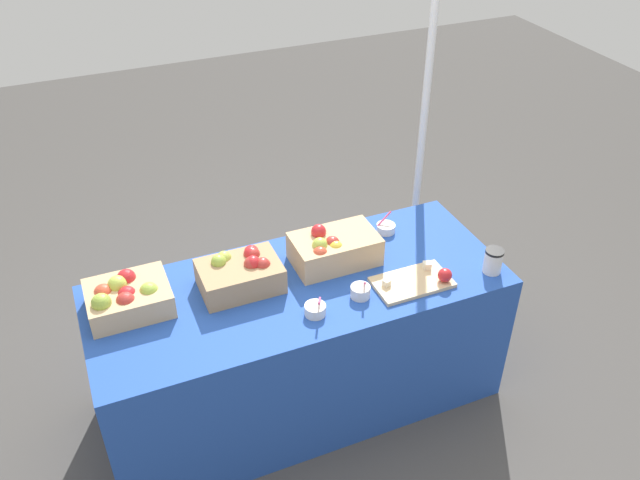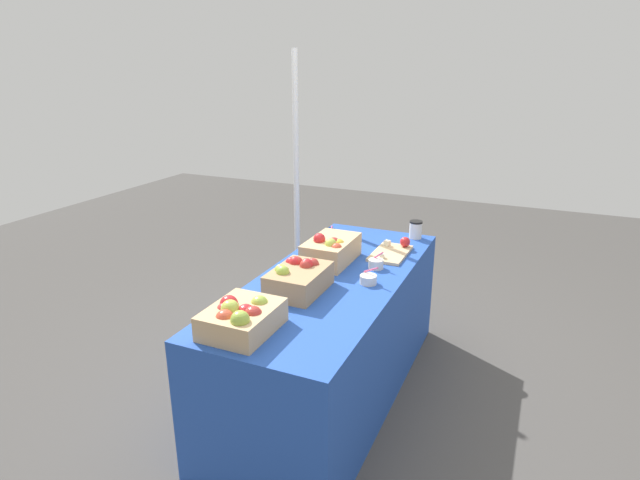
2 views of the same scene
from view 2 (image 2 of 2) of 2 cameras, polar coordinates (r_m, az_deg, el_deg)
ground_plane at (r=3.26m, az=1.22°, el=-16.16°), size 10.00×10.00×0.00m
table at (r=3.06m, az=1.27°, el=-10.46°), size 1.90×0.76×0.74m
apple_crate_left at (r=2.33m, az=-8.67°, el=-8.38°), size 0.35×0.28×0.16m
apple_crate_middle at (r=2.70m, az=-2.34°, el=-4.10°), size 0.36×0.25×0.16m
apple_crate_right at (r=3.09m, az=1.25°, el=-1.06°), size 0.40×0.24×0.19m
cutting_board_front at (r=3.27m, az=7.99°, el=-1.22°), size 0.35×0.20×0.08m
sample_bowl_near at (r=2.81m, az=5.34°, el=-4.31°), size 0.09×0.10×0.10m
sample_bowl_mid at (r=3.02m, az=6.17°, el=-2.62°), size 0.09×0.09×0.11m
sample_bowl_far at (r=3.45m, az=1.48°, el=0.14°), size 0.09×0.09×0.10m
coffee_cup at (r=3.58m, az=10.47°, el=1.14°), size 0.09×0.09×0.12m
tent_pole at (r=4.02m, az=-2.60°, el=6.14°), size 0.04×0.04×1.97m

